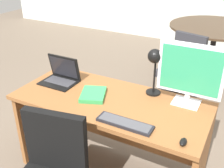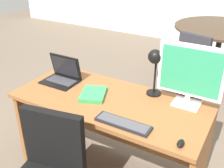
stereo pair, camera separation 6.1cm
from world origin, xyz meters
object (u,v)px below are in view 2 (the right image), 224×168
at_px(monitor, 191,73).
at_px(book, 93,94).
at_px(meeting_chair_near, 184,75).
at_px(keyboard, 123,123).
at_px(desk_lamp, 155,63).
at_px(mouse, 181,143).
at_px(laptop, 63,73).
at_px(desk, 113,121).
at_px(meeting_table, 220,40).

distance_m(monitor, book, 0.77).
height_order(monitor, meeting_chair_near, monitor).
bearing_deg(keyboard, monitor, 58.15).
distance_m(keyboard, desk_lamp, 0.55).
height_order(mouse, meeting_chair_near, meeting_chair_near).
height_order(laptop, meeting_chair_near, laptop).
xyz_separation_m(desk, keyboard, (0.25, -0.30, 0.24)).
relative_size(mouse, desk_lamp, 0.20).
height_order(laptop, mouse, laptop).
distance_m(monitor, meeting_chair_near, 1.64).
xyz_separation_m(laptop, desk_lamp, (0.80, 0.14, 0.22)).
xyz_separation_m(desk, mouse, (0.65, -0.31, 0.25)).
relative_size(desk, keyboard, 3.92).
bearing_deg(laptop, keyboard, -23.40).
relative_size(desk, desk_lamp, 3.94).
bearing_deg(keyboard, mouse, -2.17).
bearing_deg(desk_lamp, monitor, -1.39).
height_order(desk, mouse, mouse).
xyz_separation_m(book, meeting_table, (0.53, 2.54, -0.16)).
bearing_deg(desk_lamp, meeting_chair_near, 94.34).
bearing_deg(laptop, mouse, -16.65).
xyz_separation_m(monitor, book, (-0.69, -0.24, -0.25)).
distance_m(monitor, keyboard, 0.61).
distance_m(desk, meeting_table, 2.50).
height_order(monitor, mouse, monitor).
bearing_deg(desk, meeting_table, 80.98).
xyz_separation_m(book, meeting_chair_near, (0.30, 1.68, -0.44)).
bearing_deg(monitor, book, -160.49).
bearing_deg(book, mouse, -17.15).
height_order(desk, monitor, monitor).
distance_m(keyboard, mouse, 0.40).
height_order(keyboard, meeting_table, meeting_table).
relative_size(meeting_table, meeting_chair_near, 1.59).
relative_size(keyboard, desk_lamp, 1.01).
bearing_deg(keyboard, desk, 130.02).
bearing_deg(desk, desk_lamp, 34.37).
relative_size(book, meeting_table, 0.22).
height_order(desk, keyboard, keyboard).
relative_size(laptop, keyboard, 0.79).
relative_size(desk_lamp, meeting_table, 0.29).
distance_m(desk, keyboard, 0.46).
height_order(keyboard, desk_lamp, desk_lamp).
bearing_deg(meeting_chair_near, mouse, -75.58).
bearing_deg(desk, laptop, 175.63).
bearing_deg(monitor, desk, -162.20).
height_order(desk_lamp, meeting_chair_near, desk_lamp).
xyz_separation_m(desk, desk_lamp, (0.27, 0.18, 0.52)).
bearing_deg(desk, book, -154.28).
bearing_deg(keyboard, laptop, 156.60).
bearing_deg(desk, mouse, -25.71).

